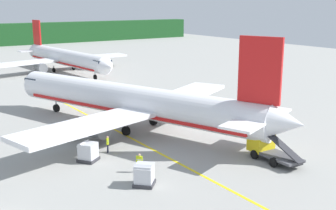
{
  "coord_description": "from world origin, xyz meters",
  "views": [
    {
      "loc": [
        -6.37,
        -19.43,
        15.0
      ],
      "look_at": [
        19.29,
        18.72,
        3.95
      ],
      "focal_mm": 45.68,
      "sensor_mm": 36.0,
      "label": 1
    }
  ],
  "objects": [
    {
      "name": "crew_loader_left",
      "position": [
        11.74,
        12.14,
        1.05
      ],
      "size": [
        0.47,
        0.5,
        1.77
      ],
      "color": "#191E33",
      "rests_on": "ground"
    },
    {
      "name": "cargo_container_far",
      "position": [
        9.03,
        17.38,
        0.91
      ],
      "size": [
        2.36,
        2.36,
        1.94
      ],
      "color": "#333338",
      "rests_on": "ground"
    },
    {
      "name": "cargo_container_mid",
      "position": [
        9.84,
        24.84,
        0.94
      ],
      "size": [
        1.91,
        1.91,
        1.99
      ],
      "color": "#333338",
      "rests_on": "ground"
    },
    {
      "name": "airliner_mid_apron",
      "position": [
        27.3,
        71.55,
        3.11
      ],
      "size": [
        31.66,
        38.25,
        10.91
      ],
      "color": "white",
      "rests_on": "ground"
    },
    {
      "name": "apron_guide_line",
      "position": [
        15.97,
        19.88,
        0.01
      ],
      "size": [
        0.3,
        60.0,
        0.01
      ],
      "primitive_type": "cube",
      "color": "yellow",
      "rests_on": "ground"
    },
    {
      "name": "airliner_foreground",
      "position": [
        18.12,
        24.35,
        3.39
      ],
      "size": [
        33.69,
        40.15,
        11.9
      ],
      "color": "white",
      "rests_on": "ground"
    },
    {
      "name": "crew_loader_right",
      "position": [
        11.68,
        18.49,
        1.05
      ],
      "size": [
        0.43,
        0.55,
        1.77
      ],
      "color": "#191E33",
      "rests_on": "ground"
    },
    {
      "name": "service_truck_baggage",
      "position": [
        23.93,
        8.09,
        1.19
      ],
      "size": [
        2.56,
        6.13,
        2.55
      ],
      "color": "yellow",
      "rests_on": "ground"
    },
    {
      "name": "cargo_container_near",
      "position": [
        10.62,
        9.43,
        0.94
      ],
      "size": [
        2.36,
        2.36,
        1.99
      ],
      "color": "#333338",
      "rests_on": "ground"
    }
  ]
}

